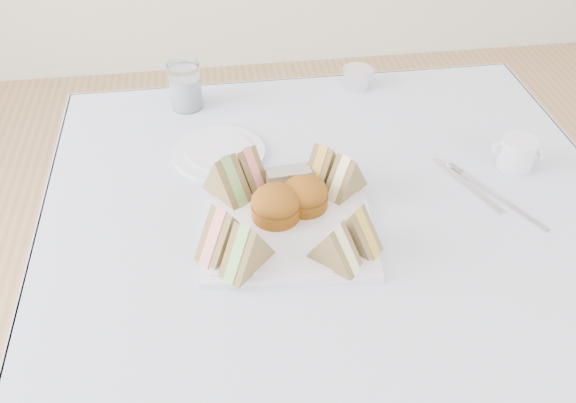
{
  "coord_description": "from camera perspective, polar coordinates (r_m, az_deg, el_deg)",
  "views": [
    {
      "loc": [
        -0.2,
        -0.73,
        1.45
      ],
      "look_at": [
        -0.09,
        0.02,
        0.8
      ],
      "focal_mm": 38.0,
      "sensor_mm": 36.0,
      "label": 1
    }
  ],
  "objects": [
    {
      "name": "sandwich_bl_a",
      "position": [
        1.05,
        -5.79,
        2.39
      ],
      "size": [
        0.09,
        0.1,
        0.08
      ],
      "primitive_type": null,
      "rotation": [
        0.0,
        0.0,
        2.16
      ],
      "color": "#7D6344",
      "rests_on": "serving_plate"
    },
    {
      "name": "scone_left",
      "position": [
        1.01,
        -1.15,
        -0.27
      ],
      "size": [
        0.09,
        0.09,
        0.06
      ],
      "primitive_type": "cylinder",
      "rotation": [
        0.0,
        0.0,
        0.02
      ],
      "color": "#8B5615",
      "rests_on": "serving_plate"
    },
    {
      "name": "sandwich_bl_b",
      "position": [
        1.08,
        -3.83,
        3.42
      ],
      "size": [
        0.08,
        0.09,
        0.07
      ],
      "primitive_type": null,
      "rotation": [
        0.0,
        0.0,
        2.15
      ],
      "color": "#7D6344",
      "rests_on": "serving_plate"
    },
    {
      "name": "pastry_slice",
      "position": [
        1.08,
        0.06,
        2.17
      ],
      "size": [
        0.08,
        0.04,
        0.04
      ],
      "primitive_type": "cube",
      "rotation": [
        0.0,
        0.0,
        0.06
      ],
      "color": "tan",
      "rests_on": "serving_plate"
    },
    {
      "name": "sandwich_br_b",
      "position": [
        1.09,
        3.32,
        3.65
      ],
      "size": [
        0.09,
        0.09,
        0.08
      ],
      "primitive_type": null,
      "rotation": [
        0.0,
        0.0,
        -2.32
      ],
      "color": "#7D6344",
      "rests_on": "serving_plate"
    },
    {
      "name": "sandwich_fr_b",
      "position": [
        0.93,
        4.46,
        -4.02
      ],
      "size": [
        0.09,
        0.09,
        0.08
      ],
      "primitive_type": null,
      "rotation": [
        0.0,
        0.0,
        -0.77
      ],
      "color": "#7D6344",
      "rests_on": "serving_plate"
    },
    {
      "name": "water_glass",
      "position": [
        1.33,
        -9.59,
        10.61
      ],
      "size": [
        0.07,
        0.07,
        0.1
      ],
      "primitive_type": "cylinder",
      "rotation": [
        0.0,
        0.0,
        -0.04
      ],
      "color": "white",
      "rests_on": "tablecloth"
    },
    {
      "name": "serving_plate",
      "position": [
        1.03,
        0.0,
        -1.85
      ],
      "size": [
        0.31,
        0.31,
        0.01
      ],
      "primitive_type": "cube",
      "rotation": [
        0.0,
        0.0,
        -0.1
      ],
      "color": "silver",
      "rests_on": "tablecloth"
    },
    {
      "name": "fork",
      "position": [
        1.14,
        19.47,
        0.05
      ],
      "size": [
        0.1,
        0.18,
        0.0
      ],
      "primitive_type": "cube",
      "rotation": [
        0.0,
        0.0,
        0.46
      ],
      "color": "silver",
      "rests_on": "tablecloth"
    },
    {
      "name": "sandwich_fl_b",
      "position": [
        0.92,
        -3.91,
        -4.15
      ],
      "size": [
        0.1,
        0.1,
        0.08
      ],
      "primitive_type": null,
      "rotation": [
        0.0,
        0.0,
        0.78
      ],
      "color": "#7D6344",
      "rests_on": "serving_plate"
    },
    {
      "name": "table",
      "position": [
        1.32,
        4.02,
        -14.38
      ],
      "size": [
        0.9,
        0.9,
        0.74
      ],
      "primitive_type": "cube",
      "color": "brown",
      "rests_on": "floor"
    },
    {
      "name": "tea_strainer",
      "position": [
        1.41,
        6.49,
        11.34
      ],
      "size": [
        0.09,
        0.09,
        0.04
      ],
      "primitive_type": "cylinder",
      "rotation": [
        0.0,
        0.0,
        0.25
      ],
      "color": "silver",
      "rests_on": "tablecloth"
    },
    {
      "name": "sandwich_br_a",
      "position": [
        1.06,
        5.4,
        2.55
      ],
      "size": [
        0.09,
        0.09,
        0.08
      ],
      "primitive_type": null,
      "rotation": [
        0.0,
        0.0,
        -2.42
      ],
      "color": "#7D6344",
      "rests_on": "serving_plate"
    },
    {
      "name": "scone_right",
      "position": [
        1.03,
        1.59,
        0.65
      ],
      "size": [
        0.09,
        0.09,
        0.05
      ],
      "primitive_type": "cylinder",
      "rotation": [
        0.0,
        0.0,
        0.21
      ],
      "color": "#8B5615",
      "rests_on": "serving_plate"
    },
    {
      "name": "tablecloth",
      "position": [
        1.04,
        4.96,
        -2.47
      ],
      "size": [
        1.02,
        1.02,
        0.01
      ],
      "primitive_type": "cube",
      "color": "silver",
      "rests_on": "table"
    },
    {
      "name": "sandwich_fr_a",
      "position": [
        0.96,
        6.35,
        -2.43
      ],
      "size": [
        0.09,
        0.09,
        0.08
      ],
      "primitive_type": null,
      "rotation": [
        0.0,
        0.0,
        -0.78
      ],
      "color": "#7D6344",
      "rests_on": "serving_plate"
    },
    {
      "name": "knife",
      "position": [
        1.16,
        16.38,
        1.49
      ],
      "size": [
        0.08,
        0.17,
        0.0
      ],
      "primitive_type": "cube",
      "rotation": [
        0.0,
        0.0,
        0.37
      ],
      "color": "silver",
      "rests_on": "tablecloth"
    },
    {
      "name": "sandwich_fl_a",
      "position": [
        0.95,
        -6.05,
        -2.61
      ],
      "size": [
        0.1,
        0.1,
        0.09
      ],
      "primitive_type": null,
      "rotation": [
        0.0,
        0.0,
        0.73
      ],
      "color": "#7D6344",
      "rests_on": "serving_plate"
    },
    {
      "name": "creamer_jug",
      "position": [
        1.22,
        20.63,
        4.25
      ],
      "size": [
        0.08,
        0.08,
        0.06
      ],
      "primitive_type": "cylinder",
      "rotation": [
        0.0,
        0.0,
        -0.15
      ],
      "color": "silver",
      "rests_on": "tablecloth"
    },
    {
      "name": "side_plate",
      "position": [
        1.19,
        -6.45,
        4.53
      ],
      "size": [
        0.22,
        0.22,
        0.01
      ],
      "primitive_type": "cylinder",
      "rotation": [
        0.0,
        0.0,
        0.29
      ],
      "color": "silver",
      "rests_on": "tablecloth"
    }
  ]
}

